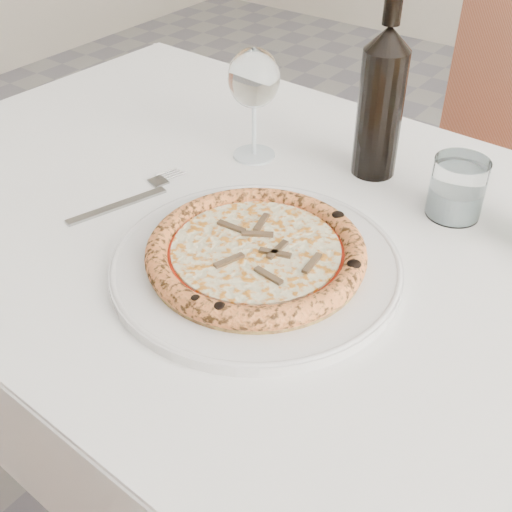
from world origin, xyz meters
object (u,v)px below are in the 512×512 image
at_px(plate, 256,263).
at_px(wine_glass, 254,81).
at_px(pizza, 256,252).
at_px(dining_table, 297,284).
at_px(wine_bottle, 381,101).
at_px(tumbler, 456,192).

relative_size(plate, wine_glass, 2.06).
bearing_deg(pizza, dining_table, 90.00).
xyz_separation_m(dining_table, wine_bottle, (-0.00, 0.20, 0.21)).
distance_m(plate, wine_bottle, 0.32).
height_order(plate, wine_glass, wine_glass).
bearing_deg(wine_bottle, plate, -90.00).
xyz_separation_m(pizza, tumbler, (0.15, 0.26, 0.01)).
xyz_separation_m(plate, tumbler, (0.15, 0.26, 0.03)).
height_order(plate, wine_bottle, wine_bottle).
bearing_deg(wine_glass, dining_table, -37.08).
relative_size(tumbler, wine_bottle, 0.31).
bearing_deg(pizza, tumbler, 60.86).
bearing_deg(wine_glass, plate, -52.79).
bearing_deg(plate, dining_table, 90.00).
distance_m(tumbler, wine_bottle, 0.17).
bearing_deg(dining_table, wine_glass, 142.92).
height_order(dining_table, wine_glass, wine_glass).
xyz_separation_m(dining_table, pizza, (-0.00, -0.10, 0.12)).
xyz_separation_m(plate, wine_bottle, (-0.00, 0.30, 0.11)).
distance_m(plate, pizza, 0.02).
distance_m(dining_table, wine_bottle, 0.29).
bearing_deg(wine_bottle, pizza, -90.00).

